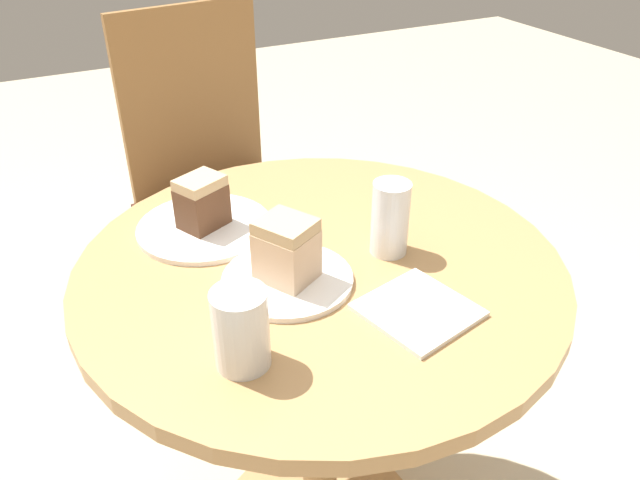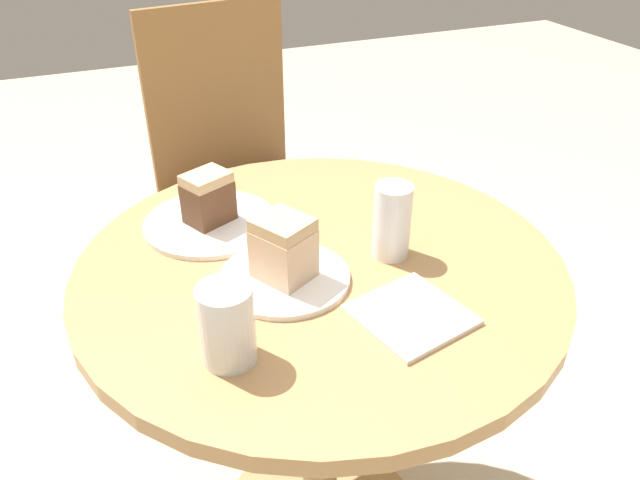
# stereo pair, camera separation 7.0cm
# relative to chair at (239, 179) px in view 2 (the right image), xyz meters

# --- Properties ---
(table) EXTENTS (0.84, 0.84, 0.77)m
(table) POSITION_rel_chair_xyz_m (-0.08, -0.83, 0.04)
(table) COLOR tan
(table) RESTS_ON ground_plane
(chair) EXTENTS (0.51, 0.47, 1.01)m
(chair) POSITION_rel_chair_xyz_m (0.00, 0.00, 0.00)
(chair) COLOR olive
(chair) RESTS_ON ground_plane
(plate_near) EXTENTS (0.21, 0.21, 0.01)m
(plate_near) POSITION_rel_chair_xyz_m (-0.16, -0.87, 0.25)
(plate_near) COLOR white
(plate_near) RESTS_ON table
(plate_far) EXTENTS (0.25, 0.25, 0.01)m
(plate_far) POSITION_rel_chair_xyz_m (-0.23, -0.65, 0.25)
(plate_far) COLOR white
(plate_far) RESTS_ON table
(cake_slice_near) EXTENTS (0.11, 0.11, 0.10)m
(cake_slice_near) POSITION_rel_chair_xyz_m (-0.16, -0.87, 0.30)
(cake_slice_near) COLOR beige
(cake_slice_near) RESTS_ON plate_near
(cake_slice_far) EXTENTS (0.10, 0.09, 0.10)m
(cake_slice_far) POSITION_rel_chair_xyz_m (-0.23, -0.65, 0.30)
(cake_slice_far) COLOR brown
(cake_slice_far) RESTS_ON plate_far
(glass_lemonade) EXTENTS (0.08, 0.08, 0.12)m
(glass_lemonade) POSITION_rel_chair_xyz_m (-0.29, -1.01, 0.29)
(glass_lemonade) COLOR silver
(glass_lemonade) RESTS_ON table
(glass_water) EXTENTS (0.07, 0.07, 0.13)m
(glass_water) POSITION_rel_chair_xyz_m (0.04, -0.86, 0.30)
(glass_water) COLOR silver
(glass_water) RESTS_ON table
(napkin_stack) EXTENTS (0.18, 0.18, 0.01)m
(napkin_stack) POSITION_rel_chair_xyz_m (-0.02, -1.03, 0.25)
(napkin_stack) COLOR white
(napkin_stack) RESTS_ON table
(fork) EXTENTS (0.17, 0.10, 0.00)m
(fork) POSITION_rel_chair_xyz_m (-0.15, -0.73, 0.25)
(fork) COLOR silver
(fork) RESTS_ON table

